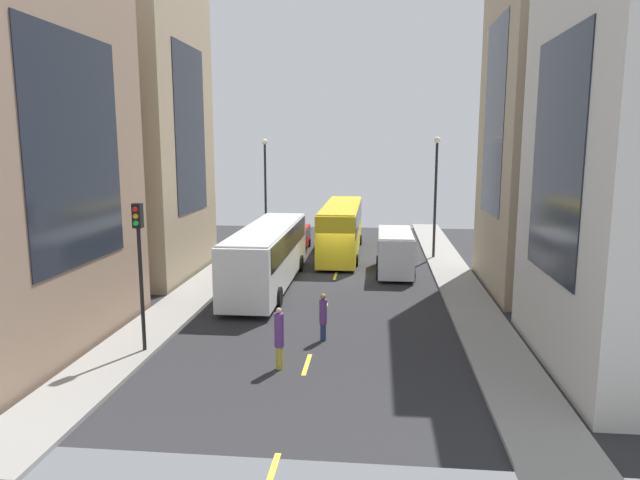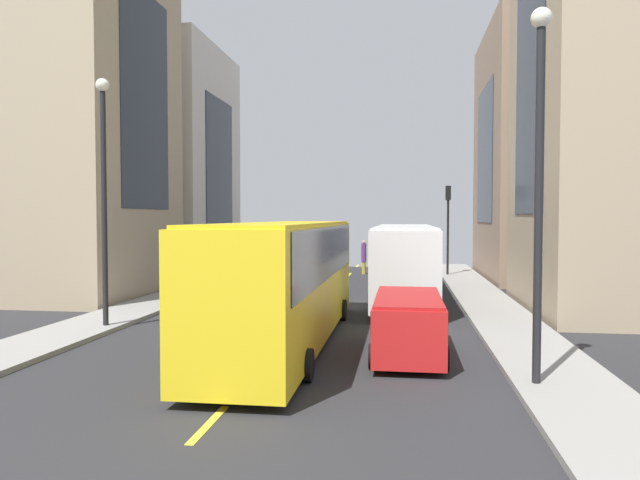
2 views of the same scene
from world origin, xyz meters
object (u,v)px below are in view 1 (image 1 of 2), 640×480
Objects in this scene: delivery_van_white at (395,249)px; city_bus_white at (268,251)px; streetcar_yellow at (342,225)px; car_red_0 at (295,237)px; pedestrian_crossing_near at (323,316)px; traffic_light_near_corner at (139,249)px; pedestrian_waiting_curb at (279,337)px.

city_bus_white is at bearing -150.84° from delivery_van_white.
streetcar_yellow is at bearing 121.67° from delivery_van_white.
car_red_0 is 20.12m from pedestrian_crossing_near.
pedestrian_crossing_near is at bearing -88.67° from streetcar_yellow.
pedestrian_crossing_near is 7.54m from traffic_light_near_corner.
traffic_light_near_corner is (-9.80, -14.63, 2.52)m from delivery_van_white.
delivery_van_white is at bearing -58.33° from streetcar_yellow.
delivery_van_white is 16.20m from pedestrian_waiting_curb.
pedestrian_crossing_near is (3.95, -19.72, 0.07)m from car_red_0.
traffic_light_near_corner is at bearing -149.22° from pedestrian_crossing_near.
traffic_light_near_corner is at bearing -123.81° from delivery_van_white.
car_red_0 is 0.78× the size of traffic_light_near_corner.
city_bus_white reaches higher than delivery_van_white.
pedestrian_waiting_curb is (-0.83, -21.47, -0.94)m from streetcar_yellow.
car_red_0 is 22.23m from traffic_light_near_corner.
streetcar_yellow is at bearing 70.73° from city_bus_white.
pedestrian_crossing_near is at bearing -103.55° from pedestrian_waiting_curb.
streetcar_yellow is at bearing 104.12° from pedestrian_crossing_near.
pedestrian_waiting_curb is 0.40× the size of traffic_light_near_corner.
traffic_light_near_corner is at bearing -1.39° from pedestrian_waiting_curb.
city_bus_white is 2.95× the size of car_red_0.
pedestrian_waiting_curb is at bearing -106.02° from delivery_van_white.
streetcar_yellow is (3.45, 9.86, 0.11)m from city_bus_white.
city_bus_white is 11.20m from traffic_light_near_corner.
city_bus_white is 6.59× the size of pedestrian_crossing_near.
streetcar_yellow is 3.93m from car_red_0.
city_bus_white is 8.13m from delivery_van_white.
pedestrian_crossing_near is (0.43, -18.40, -1.08)m from streetcar_yellow.
traffic_light_near_corner is at bearing -106.69° from streetcar_yellow.
traffic_light_near_corner reaches higher than car_red_0.
car_red_0 is at bearing 159.35° from streetcar_yellow.
pedestrian_waiting_curb reaches higher than pedestrian_crossing_near.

